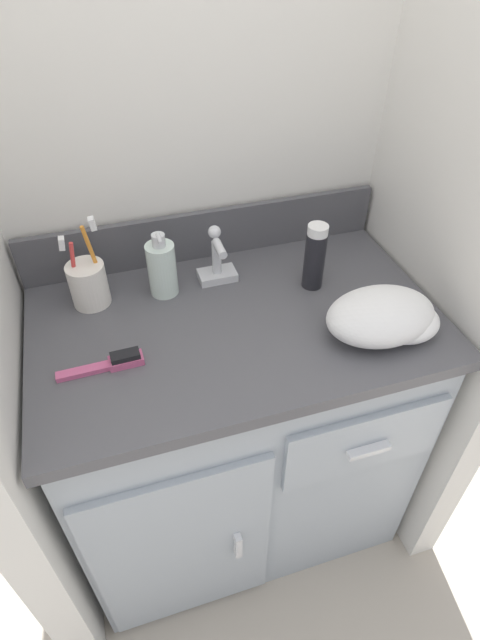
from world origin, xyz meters
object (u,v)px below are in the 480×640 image
Objects in this scene: shaving_cream_can at (315,257)px; hand_towel at (386,317)px; hairbrush at (113,363)px; toothbrush_cup at (88,283)px; soap_dispenser at (162,268)px.

shaving_cream_can is 0.67× the size of hand_towel.
hairbrush is (-0.48, -0.13, -0.07)m from shaving_cream_can.
toothbrush_cup is 0.51m from shaving_cream_can.
hand_towel is at bearing -69.28° from shaving_cream_can.
shaving_cream_can is 0.95× the size of hairbrush.
hand_towel is (0.41, -0.28, -0.02)m from soap_dispenser.
hand_towel is (0.58, -0.29, -0.01)m from toothbrush_cup.
soap_dispenser reaches higher than hairbrush.
shaving_cream_can is at bearing -13.06° from soap_dispenser.
hairbrush is at bearing -84.37° from toothbrush_cup.
hand_towel is at bearing -26.70° from toothbrush_cup.
soap_dispenser is at bearing -3.96° from toothbrush_cup.
shaving_cream_can is 0.22m from hand_towel.
soap_dispenser is 0.50m from hand_towel.
soap_dispenser is at bearing 145.99° from hand_towel.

